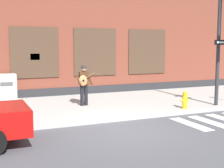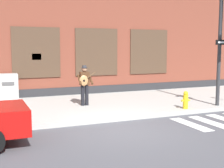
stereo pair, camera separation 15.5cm
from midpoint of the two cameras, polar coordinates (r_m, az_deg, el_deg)
The scene contains 6 objects.
ground_plane at distance 9.79m, azimuth 1.74°, elevation -8.44°, with size 160.00×160.00×0.00m, color #4C4C51.
sidewalk at distance 13.30m, azimuth -5.41°, elevation -4.04°, with size 28.00×5.58×0.15m.
building_backdrop at distance 17.77m, azimuth -10.50°, elevation 12.77°, with size 28.00×4.06×8.92m.
busker at distance 12.86m, azimuth -5.52°, elevation 0.21°, with size 0.71×0.54×1.66m.
utility_box at distance 14.91m, azimuth -19.07°, elevation -0.56°, with size 0.88×0.67×1.21m.
fire_hydrant at distance 12.59m, azimuth 12.84°, elevation -2.85°, with size 0.38×0.20×0.70m.
Camera 1 is at (-4.10, -8.51, 2.58)m, focal length 50.00 mm.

